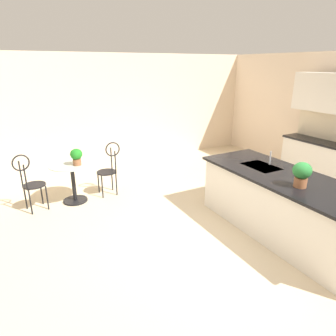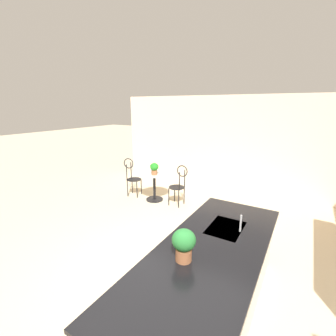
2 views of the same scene
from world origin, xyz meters
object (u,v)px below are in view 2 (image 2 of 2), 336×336
chair_near_window (179,183)px  chair_by_island (132,175)px  potted_plant_counter_near (184,243)px  bistro_table (154,184)px  potted_plant_on_table (154,168)px

chair_near_window → chair_by_island: 1.42m
chair_near_window → potted_plant_counter_near: (2.97, 1.66, 0.54)m
bistro_table → potted_plant_on_table: bearing=36.3°
potted_plant_on_table → bistro_table: bearing=-143.7°
bistro_table → chair_by_island: size_ratio=0.77×
bistro_table → chair_near_window: bearing=92.6°
chair_by_island → potted_plant_counter_near: potted_plant_counter_near is taller
bistro_table → chair_by_island: (0.02, -0.72, 0.13)m
potted_plant_on_table → chair_by_island: bearing=-96.4°
chair_near_window → chair_by_island: bearing=-87.7°
chair_by_island → potted_plant_on_table: chair_by_island is taller
potted_plant_counter_near → bistro_table: bearing=-141.3°
bistro_table → potted_plant_on_table: 0.48m
chair_near_window → potted_plant_on_table: 0.72m
chair_by_island → potted_plant_counter_near: bearing=46.5°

